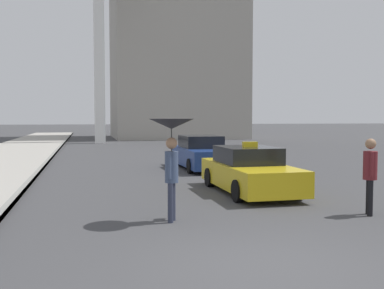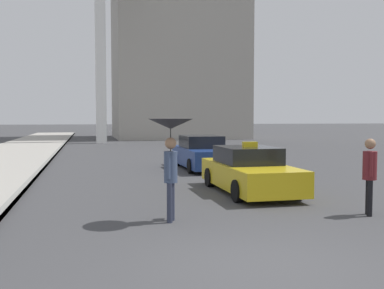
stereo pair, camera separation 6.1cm
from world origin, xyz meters
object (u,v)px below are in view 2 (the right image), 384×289
Objects in this scene: sedan_red at (202,154)px; pedestrian_man at (370,170)px; monument_cross at (100,13)px; pedestrian_with_umbrella at (171,141)px; taxi at (249,171)px; traffic_light at (29,20)px.

pedestrian_man reaches higher than sedan_red.
pedestrian_with_umbrella is at bearing -88.96° from monument_cross.
traffic_light reaches higher than taxi.
taxi is at bearing -19.48° from pedestrian_with_umbrella.
pedestrian_man is 33.21m from monument_cross.
traffic_light is (-5.86, -2.45, 3.66)m from taxi.
monument_cross reaches higher than taxi.
monument_cross is at bearing 85.55° from traffic_light.
monument_cross is (2.33, 30.00, 7.01)m from traffic_light.
sedan_red is 10.09m from pedestrian_with_umbrella.
pedestrian_with_umbrella is 3.93m from traffic_light.
taxi is 2.04× the size of pedestrian_with_umbrella.
pedestrian_with_umbrella is (-2.97, -3.21, 1.11)m from taxi.
pedestrian_man is 0.09× the size of monument_cross.
pedestrian_with_umbrella is 1.26× the size of pedestrian_man.
traffic_light is (-7.42, 1.17, 3.25)m from pedestrian_man.
sedan_red is at bearing 55.52° from traffic_light.
monument_cross reaches higher than pedestrian_with_umbrella.
pedestrian_man is at bearing -80.74° from monument_cross.
traffic_light is 0.31× the size of monument_cross.
sedan_red is 11.25m from traffic_light.
pedestrian_man is at bearing 97.95° from sedan_red.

